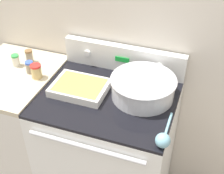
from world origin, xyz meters
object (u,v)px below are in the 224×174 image
at_px(ladle, 163,139).
at_px(spice_jar_green_cap, 16,60).
at_px(casserole_dish, 80,87).
at_px(spice_jar_red_cap, 36,71).
at_px(mixing_bowl, 143,86).
at_px(spice_jar_brown_cap, 29,56).
at_px(spice_jar_blue_cap, 30,67).

distance_m(ladle, spice_jar_green_cap, 1.10).
xyz_separation_m(casserole_dish, spice_jar_red_cap, (-0.30, 0.02, 0.03)).
bearing_deg(spice_jar_red_cap, mixing_bowl, 4.32).
bearing_deg(spice_jar_brown_cap, ladle, -23.08).
height_order(casserole_dish, spice_jar_brown_cap, spice_jar_brown_cap).
relative_size(casserole_dish, ladle, 1.16).
distance_m(spice_jar_red_cap, spice_jar_blue_cap, 0.08).
relative_size(casserole_dish, spice_jar_brown_cap, 3.70).
xyz_separation_m(mixing_bowl, spice_jar_red_cap, (-0.66, -0.05, -0.01)).
distance_m(casserole_dish, spice_jar_red_cap, 0.30).
height_order(casserole_dish, spice_jar_blue_cap, spice_jar_blue_cap).
bearing_deg(spice_jar_brown_cap, spice_jar_green_cap, -130.39).
distance_m(spice_jar_blue_cap, spice_jar_brown_cap, 0.13).
bearing_deg(ladle, spice_jar_green_cap, 161.44).
relative_size(spice_jar_red_cap, spice_jar_brown_cap, 1.04).
bearing_deg(casserole_dish, mixing_bowl, 11.57).
bearing_deg(spice_jar_blue_cap, casserole_dish, -8.74).
bearing_deg(ladle, spice_jar_brown_cap, 156.92).
relative_size(spice_jar_brown_cap, spice_jar_green_cap, 1.09).
xyz_separation_m(spice_jar_blue_cap, spice_jar_brown_cap, (-0.07, 0.11, 0.00)).
bearing_deg(spice_jar_brown_cap, spice_jar_blue_cap, -58.02).
bearing_deg(mixing_bowl, ladle, -59.98).
relative_size(mixing_bowl, casserole_dish, 1.18).
distance_m(mixing_bowl, spice_jar_green_cap, 0.85).
xyz_separation_m(mixing_bowl, casserole_dish, (-0.36, -0.07, -0.04)).
height_order(spice_jar_red_cap, spice_jar_brown_cap, spice_jar_red_cap).
bearing_deg(spice_jar_green_cap, spice_jar_blue_cap, -17.86).
distance_m(spice_jar_red_cap, spice_jar_brown_cap, 0.20).
height_order(spice_jar_blue_cap, spice_jar_green_cap, same).
relative_size(casserole_dish, spice_jar_green_cap, 4.04).
height_order(mixing_bowl, spice_jar_green_cap, mixing_bowl).
xyz_separation_m(spice_jar_red_cap, spice_jar_blue_cap, (-0.07, 0.03, -0.01)).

